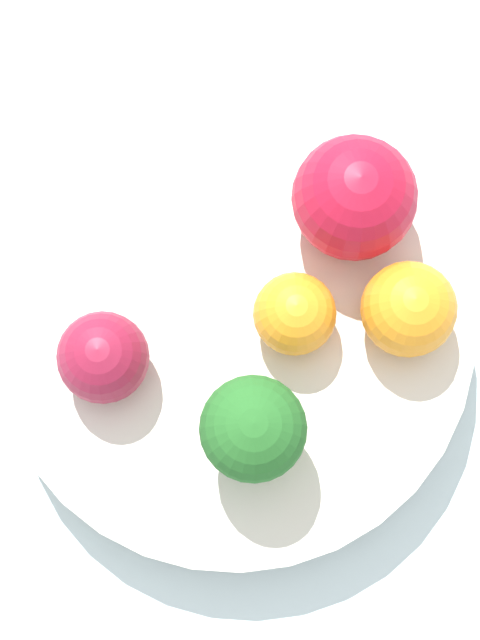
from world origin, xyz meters
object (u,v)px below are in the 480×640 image
broccoli (260,429)px  orange_front (301,305)px  apple_green (110,357)px  orange_back (415,313)px  apple_red (361,198)px  bowl (240,332)px

broccoli → orange_front: (-0.02, -0.06, -0.02)m
apple_green → orange_back: 0.15m
orange_front → orange_back: (-0.06, 0.01, 0.00)m
apple_red → orange_front: (0.03, 0.05, -0.01)m
broccoli → apple_red: bearing=-115.4°
bowl → apple_green: bearing=16.7°
broccoli → orange_front: 0.07m
apple_red → apple_green: bearing=30.8°
broccoli → bowl: bearing=-82.5°
bowl → orange_front: 0.05m
apple_red → apple_green: 0.15m
bowl → apple_red: bearing=-137.9°
orange_front → orange_back: orange_back is taller
bowl → orange_back: 0.10m
bowl → orange_front: bearing=-171.4°
bowl → apple_green: 0.08m
apple_red → orange_back: bearing=113.1°
orange_back → apple_green: bearing=6.6°
apple_green → orange_back: orange_back is taller
apple_red → orange_front: size_ratio=1.51×
broccoli → apple_green: 0.08m
bowl → broccoli: bearing=97.5°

